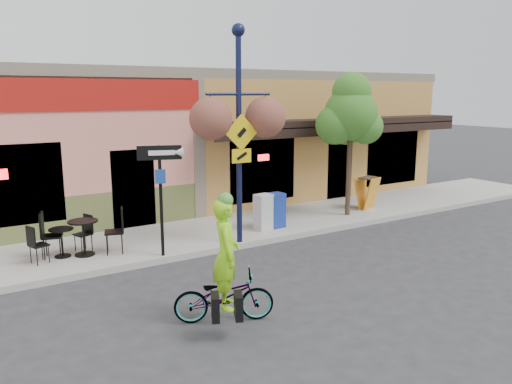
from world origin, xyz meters
TOP-DOWN VIEW (x-y plane):
  - ground at (0.00, 0.00)m, footprint 90.00×90.00m
  - sidewalk at (0.00, 2.00)m, footprint 24.00×3.00m
  - curb at (0.00, 0.55)m, footprint 24.00×0.12m
  - building at (0.00, 7.50)m, footprint 18.20×8.20m
  - bicycle at (-3.51, -2.75)m, footprint 1.77×1.22m
  - cyclist_rider at (-3.46, -2.75)m, footprint 0.68×0.80m
  - lamp_post at (-1.25, 0.65)m, footprint 1.71×0.77m
  - one_way_sign at (-3.27, 0.65)m, footprint 0.98×0.50m
  - cafe_set_left at (-4.78, 1.61)m, footprint 1.96×1.36m
  - cafe_set_right at (-5.24, 1.76)m, footprint 1.60×1.17m
  - newspaper_box_blue at (0.29, 1.32)m, footprint 0.46×0.42m
  - newspaper_box_grey at (-0.10, 1.31)m, footprint 0.47×0.43m
  - street_tree at (2.96, 1.36)m, footprint 1.87×1.87m
  - sandwich_board at (4.06, 1.45)m, footprint 0.73×0.61m

SIDE VIEW (x-z plane):
  - ground at x=0.00m, z-range 0.00..0.00m
  - sidewalk at x=0.00m, z-range 0.00..0.15m
  - curb at x=0.00m, z-range 0.00..0.15m
  - bicycle at x=-3.51m, z-range 0.00..0.88m
  - cafe_set_right at x=-5.24m, z-range 0.15..1.01m
  - newspaper_box_blue at x=0.29m, z-range 0.15..1.11m
  - newspaper_box_grey at x=-0.10m, z-range 0.15..1.11m
  - sandwich_board at x=4.06m, z-range 0.15..1.19m
  - cafe_set_left at x=-4.78m, z-range 0.15..1.22m
  - cyclist_rider at x=-3.46m, z-range 0.00..1.86m
  - one_way_sign at x=-3.27m, z-range 0.15..2.67m
  - building at x=0.00m, z-range 0.00..4.50m
  - street_tree at x=2.96m, z-range 0.15..4.45m
  - lamp_post at x=-1.25m, z-range 0.15..5.38m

